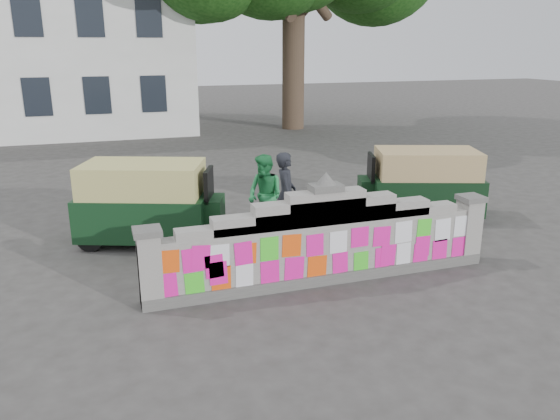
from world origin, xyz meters
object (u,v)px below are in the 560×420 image
at_px(cyclist_rider, 286,206).
at_px(rickshaw_left, 148,202).
at_px(cyclist_bike, 286,222).
at_px(rickshaw_right, 422,183).
at_px(pedestrian, 265,196).

height_order(cyclist_rider, rickshaw_left, cyclist_rider).
bearing_deg(cyclist_bike, rickshaw_right, -59.31).
distance_m(pedestrian, rickshaw_left, 2.51).
distance_m(rickshaw_left, rickshaw_right, 6.52).
relative_size(pedestrian, rickshaw_left, 0.56).
bearing_deg(cyclist_bike, cyclist_rider, 108.03).
relative_size(cyclist_bike, cyclist_rider, 1.12).
bearing_deg(rickshaw_left, cyclist_bike, -2.88).
xyz_separation_m(rickshaw_left, rickshaw_right, (6.51, -0.32, -0.03)).
distance_m(cyclist_rider, pedestrian, 0.84).
relative_size(cyclist_bike, rickshaw_left, 0.61).
height_order(pedestrian, rickshaw_right, pedestrian).
bearing_deg(cyclist_bike, rickshaw_left, 84.36).
distance_m(cyclist_rider, rickshaw_right, 3.93).
height_order(pedestrian, rickshaw_left, pedestrian).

